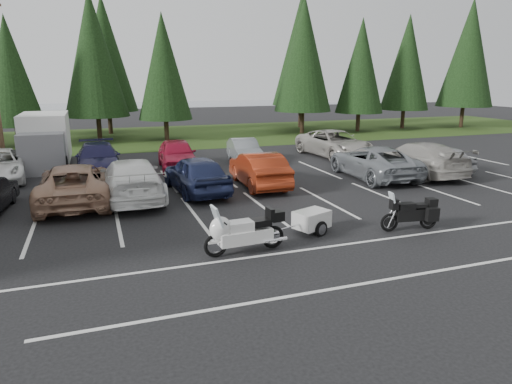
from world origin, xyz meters
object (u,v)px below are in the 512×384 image
object	(u,v)px
car_near_6	(373,162)
car_far_2	(177,154)
car_near_8	(440,158)
cargo_trailer	(312,222)
box_truck	(45,142)
car_near_3	(131,179)
car_near_4	(196,174)
car_far_1	(98,159)
car_near_7	(418,158)
car_far_3	(244,151)
car_near_2	(74,184)
car_far_4	(335,144)
adventure_motorcycle	(410,210)
touring_motorcycle	(245,228)
car_near_5	(259,169)

from	to	relation	value
car_near_6	car_far_2	world-z (taller)	car_far_2
car_near_8	cargo_trailer	size ratio (longest dim) A/B	2.59
box_truck	car_near_3	world-z (taller)	box_truck
car_near_4	car_far_1	xyz separation A→B (m)	(-3.92, 5.58, -0.04)
car_far_2	box_truck	bearing A→B (deg)	162.26
car_near_6	car_far_1	bearing A→B (deg)	-20.32
car_near_7	car_near_4	bearing A→B (deg)	-1.17
car_far_3	car_near_7	bearing A→B (deg)	-34.85
car_near_3	car_near_8	distance (m)	15.96
car_near_7	car_near_8	xyz separation A→B (m)	(1.72, 0.39, -0.13)
car_near_6	car_near_2	bearing A→B (deg)	3.88
car_far_4	car_near_3	bearing A→B (deg)	-159.13
adventure_motorcycle	car_far_2	bearing A→B (deg)	120.39
car_far_2	adventure_motorcycle	bearing A→B (deg)	-63.53
adventure_motorcycle	box_truck	bearing A→B (deg)	135.76
car_far_3	touring_motorcycle	size ratio (longest dim) A/B	1.53
adventure_motorcycle	cargo_trailer	bearing A→B (deg)	172.49
car_near_4	car_far_1	world-z (taller)	car_near_4
car_near_4	car_far_4	size ratio (longest dim) A/B	0.81
car_near_3	car_far_3	world-z (taller)	car_near_3
box_truck	touring_motorcycle	distance (m)	16.86
car_near_5	touring_motorcycle	xyz separation A→B (m)	(-3.16, -7.58, -0.04)
box_truck	car_near_6	size ratio (longest dim) A/B	0.98
car_near_2	car_far_3	bearing A→B (deg)	-144.19
car_far_1	car_far_4	size ratio (longest dim) A/B	0.91
box_truck	car_near_7	size ratio (longest dim) A/B	0.97
car_near_6	car_near_4	bearing A→B (deg)	3.26
car_near_6	adventure_motorcycle	xyz separation A→B (m)	(-3.48, -7.34, -0.12)
car_near_4	cargo_trailer	size ratio (longest dim) A/B	3.00
car_near_2	car_far_2	bearing A→B (deg)	-130.56
box_truck	car_near_5	distance (m)	12.47
box_truck	car_far_3	distance (m)	11.03
car_near_2	car_near_8	bearing A→B (deg)	-177.59
box_truck	touring_motorcycle	world-z (taller)	box_truck
car_far_4	adventure_motorcycle	distance (m)	14.19
car_far_1	adventure_motorcycle	distance (m)	15.94
car_near_5	car_far_3	world-z (taller)	car_near_5
adventure_motorcycle	car_near_8	bearing A→B (deg)	52.23
car_near_6	car_near_8	distance (m)	4.29
car_near_2	car_near_8	xyz separation A→B (m)	(18.12, 0.44, -0.09)
car_near_4	car_near_5	size ratio (longest dim) A/B	1.00
car_near_4	touring_motorcycle	distance (m)	7.37
car_far_4	touring_motorcycle	xyz separation A→B (m)	(-10.35, -13.46, -0.07)
box_truck	car_far_4	xyz separation A→B (m)	(16.73, -2.13, -0.63)
box_truck	touring_motorcycle	bearing A→B (deg)	-67.73
car_near_2	car_far_3	size ratio (longest dim) A/B	1.39
car_near_3	adventure_motorcycle	world-z (taller)	car_near_3
car_near_6	box_truck	bearing A→B (deg)	-24.78
car_near_5	cargo_trailer	xyz separation A→B (m)	(-0.60, -6.66, -0.42)
car_near_5	car_near_2	bearing A→B (deg)	5.31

